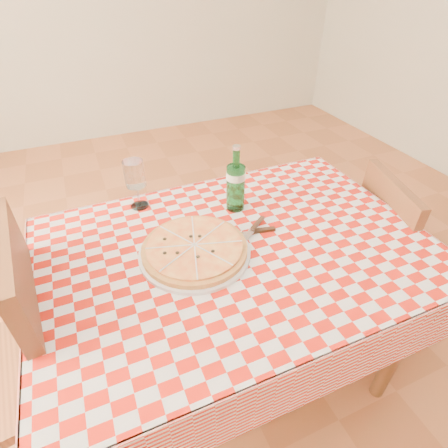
% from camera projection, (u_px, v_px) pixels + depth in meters
% --- Properties ---
extents(dining_table, '(1.20, 0.80, 0.75)m').
position_uv_depth(dining_table, '(236.00, 268.00, 1.23)').
color(dining_table, brown).
rests_on(dining_table, ground).
extents(tablecloth, '(1.30, 0.90, 0.01)m').
position_uv_depth(tablecloth, '(237.00, 248.00, 1.17)').
color(tablecloth, '#B2160B').
rests_on(tablecloth, dining_table).
extents(chair_near, '(0.47, 0.47, 0.85)m').
position_uv_depth(chair_near, '(393.00, 251.00, 1.56)').
color(chair_near, brown).
rests_on(chair_near, ground).
extents(chair_far, '(0.48, 0.48, 0.97)m').
position_uv_depth(chair_far, '(13.00, 354.00, 1.08)').
color(chair_far, brown).
rests_on(chair_far, ground).
extents(pizza_plate, '(0.45, 0.45, 0.05)m').
position_uv_depth(pizza_plate, '(195.00, 248.00, 1.13)').
color(pizza_plate, '#BA7F3E').
rests_on(pizza_plate, tablecloth).
extents(water_bottle, '(0.09, 0.09, 0.26)m').
position_uv_depth(water_bottle, '(236.00, 179.00, 1.27)').
color(water_bottle, '#1A6A2B').
rests_on(water_bottle, tablecloth).
extents(wine_glass, '(0.10, 0.10, 0.19)m').
position_uv_depth(wine_glass, '(136.00, 185.00, 1.30)').
color(wine_glass, white).
rests_on(wine_glass, tablecloth).
extents(cutlery, '(0.25, 0.23, 0.02)m').
position_uv_depth(cutlery, '(252.00, 230.00, 1.22)').
color(cutlery, silver).
rests_on(cutlery, tablecloth).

